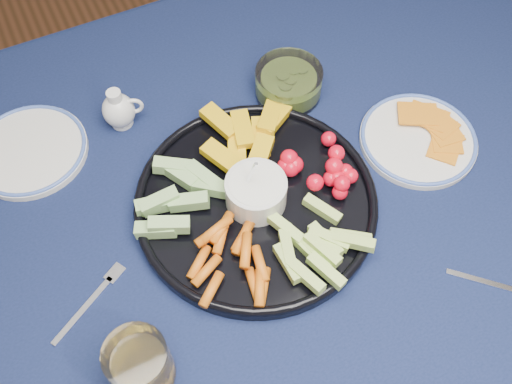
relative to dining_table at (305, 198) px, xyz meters
name	(u,v)px	position (x,y,z in m)	size (l,w,h in m)	color
dining_table	(305,198)	(0.00, 0.00, 0.00)	(1.67, 1.07, 0.75)	#473017
crudite_platter	(254,199)	(-0.11, -0.02, 0.11)	(0.40, 0.40, 0.13)	black
creamer_pitcher	(119,110)	(-0.25, 0.25, 0.12)	(0.07, 0.06, 0.08)	silver
pickle_bowl	(288,84)	(0.05, 0.18, 0.11)	(0.13, 0.13, 0.06)	white
cheese_plate	(419,138)	(0.21, -0.03, 0.10)	(0.21, 0.21, 0.02)	silver
juice_tumbler	(141,366)	(-0.37, -0.20, 0.13)	(0.09, 0.09, 0.10)	white
fork_left	(95,297)	(-0.40, -0.06, 0.09)	(0.14, 0.09, 0.00)	white
fork_right	(501,287)	(0.16, -0.32, 0.09)	(0.11, 0.11, 0.00)	white
side_plate_extra	(29,150)	(-0.42, 0.25, 0.10)	(0.20, 0.20, 0.02)	silver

